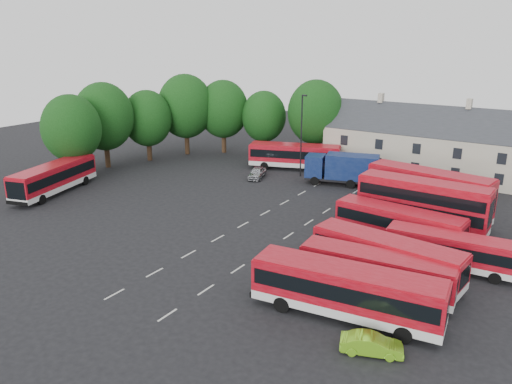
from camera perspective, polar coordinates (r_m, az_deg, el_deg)
ground at (r=46.38m, az=-2.89°, el=-4.52°), size 140.00×140.00×0.00m
lane_markings at (r=46.62m, az=1.05°, el=-4.37°), size 5.15×33.80×0.01m
treeline at (r=71.87m, az=-7.43°, el=8.81°), size 29.92×32.59×12.01m
terrace_houses at (r=67.11m, az=22.63°, el=4.53°), size 35.70×7.13×10.06m
bus_row_a at (r=32.65m, az=10.30°, el=-10.77°), size 12.39×4.14×3.44m
bus_row_b at (r=36.02m, az=13.59°, el=-8.63°), size 10.82×3.31×3.01m
bus_row_c at (r=38.28m, az=14.70°, el=-6.93°), size 11.50×3.83×3.19m
bus_row_d at (r=41.41m, az=21.58°, el=-6.05°), size 10.11×2.95×2.82m
bus_row_e at (r=45.01m, az=16.00°, el=-3.35°), size 11.24×3.49×3.13m
bus_dd_south at (r=48.25m, az=18.49°, el=-1.11°), size 11.72×2.99×4.78m
bus_dd_north at (r=51.52m, az=19.09°, el=0.06°), size 12.20×4.61×4.89m
bus_west at (r=61.29m, az=-22.08°, el=1.69°), size 5.81×12.21×3.37m
bus_north at (r=67.36m, az=4.42°, el=4.30°), size 12.28×6.59×3.41m
box_truck at (r=60.97m, az=9.90°, el=2.75°), size 9.01×4.95×3.76m
silver_car at (r=63.23m, az=0.12°, el=2.21°), size 2.79×4.40×1.40m
lime_car at (r=30.35m, az=13.07°, el=-16.61°), size 3.77×2.39×1.17m
lamppost at (r=63.32m, az=5.22°, el=6.67°), size 0.71×0.28×10.40m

